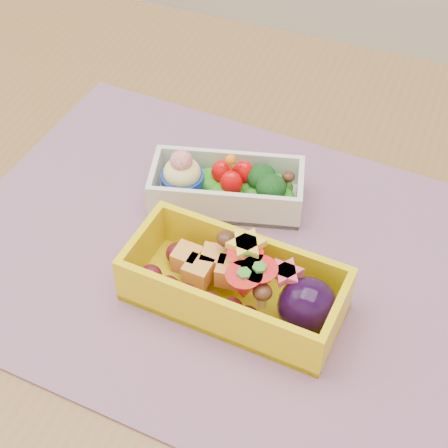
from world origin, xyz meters
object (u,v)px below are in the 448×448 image
at_px(placemat, 215,253).
at_px(bento_yellow, 239,285).
at_px(bento_white, 226,186).
at_px(table, 255,317).

relative_size(placemat, bento_yellow, 2.54).
relative_size(placemat, bento_white, 3.05).
bearing_deg(bento_yellow, table, 97.47).
distance_m(table, bento_yellow, 0.14).
height_order(placemat, bento_yellow, bento_yellow).
bearing_deg(bento_yellow, bento_white, 120.21).
height_order(table, bento_white, bento_white).
distance_m(bento_white, bento_yellow, 0.13).
xyz_separation_m(table, bento_white, (-0.06, 0.06, 0.12)).
bearing_deg(bento_yellow, placemat, 134.56).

